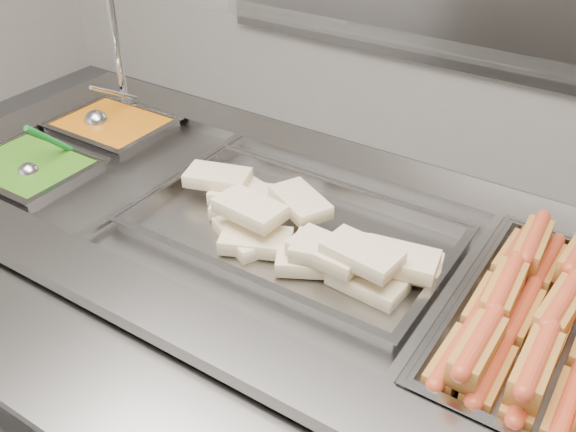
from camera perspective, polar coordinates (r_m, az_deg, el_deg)
The scene contains 11 objects.
steam_counter at distance 1.83m, azimuth -1.42°, elevation -12.56°, with size 2.00×0.89×0.95m.
tray_rail at distance 1.26m, azimuth -16.19°, elevation -13.82°, with size 1.91×0.41×0.06m.
sneeze_guard at distance 1.53m, azimuth 3.22°, elevation 16.17°, with size 1.75×0.32×0.47m.
pan_hotdogs at distance 1.37m, azimuth 22.29°, elevation -10.25°, with size 0.36×0.58×0.11m.
pan_wraps at distance 1.51m, azimuth 0.34°, elevation -1.76°, with size 0.72×0.43×0.07m.
pan_beans at distance 2.04m, azimuth -15.21°, elevation 6.85°, with size 0.32×0.26×0.11m.
pan_peas at distance 1.88m, azimuth -21.86°, elevation 3.02°, with size 0.32×0.26×0.11m.
hotdogs_in_buns at distance 1.33m, azimuth 21.65°, elevation -8.45°, with size 0.30×0.55×0.12m.
tortilla_wraps at distance 1.45m, azimuth 1.24°, elevation -1.38°, with size 0.71×0.30×0.10m.
ladle at distance 2.04m, azimuth -16.55°, elevation 8.19°, with size 0.07×0.21×0.15m.
serving_spoon at distance 1.83m, azimuth -21.72°, elevation 4.09°, with size 0.06×0.18×0.16m.
Camera 1 is at (0.87, -0.61, 1.81)m, focal length 40.00 mm.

